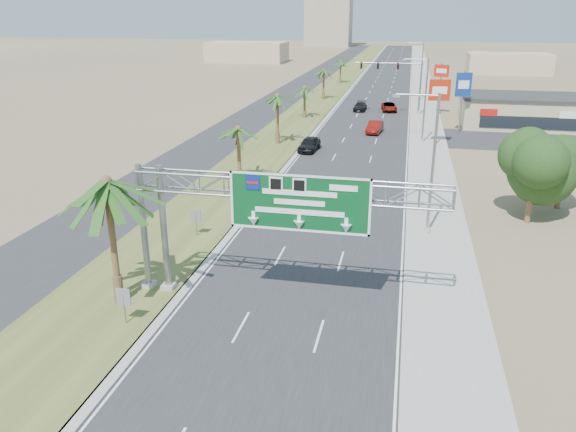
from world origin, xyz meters
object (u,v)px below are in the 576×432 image
at_px(car_left_lane, 309,144).
at_px(car_mid_lane, 375,127).
at_px(signal_mast, 407,83).
at_px(pole_sign_blue, 463,87).
at_px(sign_gantry, 271,197).
at_px(store_building, 529,112).
at_px(pole_sign_red_near, 439,94).
at_px(car_right_lane, 389,107).
at_px(palm_near, 106,182).
at_px(car_far, 360,107).
at_px(pole_sign_red_far, 441,75).

distance_m(car_left_lane, car_mid_lane, 13.53).
height_order(signal_mast, car_left_lane, signal_mast).
bearing_deg(car_left_lane, car_mid_lane, 65.23).
bearing_deg(pole_sign_blue, sign_gantry, -105.11).
distance_m(store_building, pole_sign_blue, 12.12).
xyz_separation_m(signal_mast, pole_sign_red_near, (3.83, -21.04, 1.31)).
bearing_deg(sign_gantry, car_right_lane, 86.72).
bearing_deg(palm_near, car_left_lane, 83.86).
distance_m(signal_mast, car_left_lane, 28.83).
xyz_separation_m(palm_near, car_far, (7.27, 66.37, -6.26)).
height_order(car_left_lane, car_far, car_left_lane).
bearing_deg(pole_sign_blue, signal_mast, 120.50).
height_order(car_left_lane, car_right_lane, car_left_lane).
relative_size(sign_gantry, pole_sign_red_far, 2.16).
relative_size(signal_mast, car_right_lane, 2.11).
height_order(car_left_lane, pole_sign_red_far, pole_sign_red_far).
bearing_deg(pole_sign_blue, car_far, 134.35).
distance_m(car_left_lane, pole_sign_blue, 23.25).
height_order(sign_gantry, pole_sign_red_near, pole_sign_red_near).
bearing_deg(car_far, signal_mast, -17.22).
distance_m(palm_near, car_right_lane, 68.10).
xyz_separation_m(car_right_lane, pole_sign_red_far, (7.50, -1.88, 5.42)).
xyz_separation_m(car_mid_lane, pole_sign_red_near, (7.50, -6.20, 5.38)).
distance_m(car_left_lane, car_far, 29.18).
bearing_deg(car_right_lane, palm_near, -106.33).
bearing_deg(pole_sign_red_far, car_left_lane, -119.13).
bearing_deg(store_building, signal_mast, 160.46).
distance_m(palm_near, car_left_lane, 38.09).
distance_m(signal_mast, car_right_lane, 5.62).
relative_size(store_building, pole_sign_red_near, 2.26).
xyz_separation_m(signal_mast, car_left_lane, (-10.35, -26.60, -4.05)).
bearing_deg(pole_sign_red_far, store_building, -30.18).
xyz_separation_m(palm_near, pole_sign_blue, (21.58, 51.73, -1.03)).
bearing_deg(signal_mast, car_mid_lane, -103.90).
bearing_deg(car_right_lane, pole_sign_red_far, -20.34).
relative_size(sign_gantry, pole_sign_red_near, 2.11).
xyz_separation_m(sign_gantry, pole_sign_red_far, (11.21, 62.96, 0.04)).
xyz_separation_m(store_building, car_left_lane, (-27.18, -20.63, -1.20)).
relative_size(signal_mast, store_building, 0.57).
xyz_separation_m(sign_gantry, car_left_lane, (-4.12, 35.45, -5.26)).
bearing_deg(pole_sign_red_near, store_building, 49.21).
relative_size(sign_gantry, car_left_lane, 3.57).
bearing_deg(car_mid_lane, car_far, 107.23).
height_order(store_building, pole_sign_red_near, pole_sign_red_near).
bearing_deg(palm_near, signal_mast, 77.34).
height_order(palm_near, store_building, palm_near).
bearing_deg(car_far, car_mid_lane, -77.28).
bearing_deg(pole_sign_blue, palm_near, -112.65).
height_order(pole_sign_blue, pole_sign_red_far, pole_sign_blue).
distance_m(sign_gantry, pole_sign_blue, 51.59).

